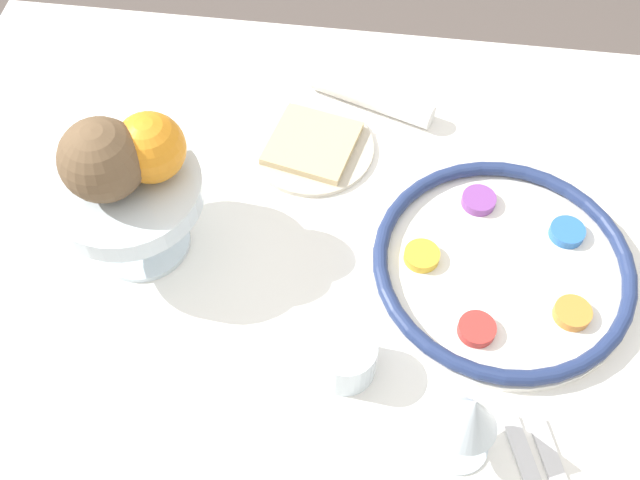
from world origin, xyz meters
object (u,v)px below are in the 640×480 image
orange_fruit (150,148)px  seder_plate (503,265)px  cup_near (346,358)px  fruit_stand (129,198)px  coconut (102,160)px  bread_plate (312,146)px  wine_glass (470,416)px  napkin_roll (372,98)px

orange_fruit → seder_plate: bearing=179.2°
cup_near → fruit_stand: bearing=-26.8°
coconut → bread_plate: (-0.22, -0.21, -0.17)m
orange_fruit → cup_near: orange_fruit is taller
wine_glass → coconut: size_ratio=1.27×
fruit_stand → bread_plate: fruit_stand is taller
seder_plate → orange_fruit: bearing=-0.8°
fruit_stand → cup_near: fruit_stand is taller
orange_fruit → coconut: coconut is taller
seder_plate → napkin_roll: napkin_roll is taller
orange_fruit → bread_plate: orange_fruit is taller
seder_plate → coconut: (0.50, 0.03, 0.17)m
seder_plate → orange_fruit: (0.45, -0.01, 0.16)m
seder_plate → wine_glass: wine_glass is taller
wine_glass → cup_near: size_ratio=1.73×
wine_glass → cup_near: wine_glass is taller
orange_fruit → cup_near: bearing=146.1°
cup_near → napkin_roll: bearing=-88.9°
orange_fruit → napkin_roll: bearing=-132.4°
wine_glass → coconut: coconut is taller
napkin_roll → fruit_stand: bearing=46.4°
seder_plate → bread_plate: (0.28, -0.18, -0.01)m
coconut → napkin_roll: (-0.30, -0.31, -0.16)m
wine_glass → bread_plate: 0.49m
coconut → napkin_roll: size_ratio=0.52×
seder_plate → fruit_stand: bearing=2.2°
fruit_stand → coconut: (0.01, 0.01, 0.08)m
seder_plate → napkin_roll: size_ratio=1.74×
coconut → napkin_roll: 0.46m
seder_plate → fruit_stand: fruit_stand is taller
fruit_stand → orange_fruit: orange_fruit is taller
coconut → cup_near: size_ratio=1.37×
coconut → cup_near: coconut is taller
seder_plate → napkin_roll: 0.34m
fruit_stand → coconut: 0.08m
seder_plate → bread_plate: size_ratio=1.87×
bread_plate → napkin_roll: (-0.08, -0.10, 0.01)m
bread_plate → fruit_stand: bearing=43.9°
orange_fruit → napkin_roll: orange_fruit is taller
seder_plate → wine_glass: bearing=78.3°
fruit_stand → wine_glass: bearing=152.3°
seder_plate → fruit_stand: (0.49, 0.02, 0.09)m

